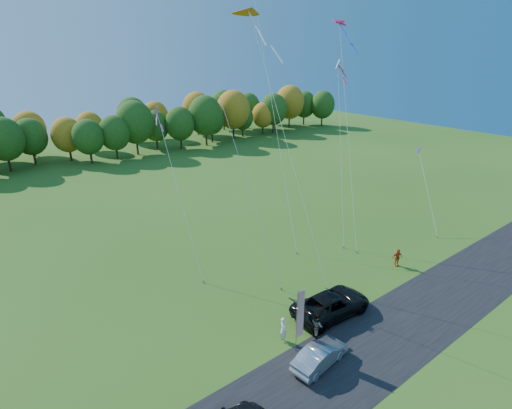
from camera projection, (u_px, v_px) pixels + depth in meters
ground at (309, 324)px, 27.45m from camera, size 160.00×160.00×0.00m
asphalt_strip at (355, 357)px, 24.49m from camera, size 90.00×6.00×0.01m
tree_line at (81, 161)px, 68.06m from camera, size 116.00×12.00×10.00m
black_suv at (331, 304)px, 28.21m from camera, size 6.17×3.16×1.67m
silver_sedan at (320, 355)px, 23.71m from camera, size 4.17×1.91×1.32m
person_tailgate_a at (283, 329)px, 25.56m from camera, size 0.55×0.73×1.78m
person_tailgate_b at (317, 325)px, 25.96m from camera, size 0.88×1.01×1.75m
person_east at (397, 257)px, 34.60m from camera, size 1.03×0.74×1.62m
feather_flag at (300, 313)px, 24.19m from camera, size 0.58×0.08×4.40m
kite_delta_blue at (220, 97)px, 27.96m from camera, size 6.14×9.64×29.98m
kite_parafoil_orange at (272, 103)px, 37.30m from camera, size 4.91×11.99×26.29m
kite_delta_red at (285, 136)px, 30.60m from camera, size 2.47×10.29×21.77m
kite_parafoil_rainbow at (348, 134)px, 37.50m from camera, size 5.84×8.39×20.65m
kite_diamond_white at (341, 155)px, 37.71m from camera, size 3.81×5.81×17.24m
kite_diamond_pink at (178, 188)px, 31.93m from camera, size 1.04×6.36×13.77m
kite_diamond_blue_low at (428, 192)px, 41.27m from camera, size 3.31×5.52×8.22m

